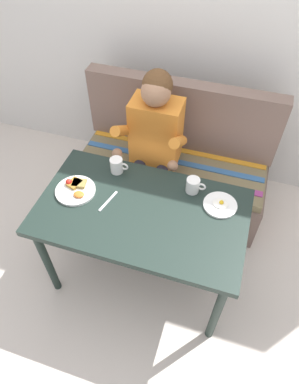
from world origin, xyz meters
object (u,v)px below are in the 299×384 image
(person, at_px, (153,140))
(fork, at_px, (108,201))
(table, at_px, (142,218))
(coffee_mug_second, at_px, (117,165))
(plate_breakfast, at_px, (76,189))
(couch, at_px, (173,169))
(coffee_mug, at_px, (193,185))
(plate_eggs, at_px, (220,205))

(person, bearing_deg, fork, -98.66)
(table, distance_m, coffee_mug_second, 0.37)
(table, relative_size, plate_breakfast, 5.06)
(couch, relative_size, fork, 8.47)
(couch, relative_size, coffee_mug, 12.20)
(couch, height_order, plate_breakfast, couch)
(plate_eggs, distance_m, coffee_mug_second, 0.67)
(couch, height_order, person, person)
(table, height_order, plate_breakfast, plate_breakfast)
(couch, xyz_separation_m, plate_eggs, (0.42, -0.60, 0.41))
(person, height_order, plate_breakfast, person)
(table, xyz_separation_m, fork, (-0.20, 0.00, 0.08))
(person, xyz_separation_m, coffee_mug_second, (-0.13, -0.34, 0.04))
(couch, distance_m, coffee_mug_second, 0.73)
(table, height_order, coffee_mug, coffee_mug)
(couch, xyz_separation_m, coffee_mug, (0.24, -0.53, 0.45))
(fork, bearing_deg, person, 95.71)
(table, relative_size, coffee_mug_second, 10.17)
(plate_breakfast, height_order, fork, plate_breakfast)
(plate_eggs, bearing_deg, plate_breakfast, -170.23)
(coffee_mug, bearing_deg, plate_breakfast, -162.43)
(plate_breakfast, distance_m, plate_eggs, 0.85)
(couch, distance_m, coffee_mug, 0.74)
(coffee_mug, xyz_separation_m, fork, (-0.45, -0.23, -0.05))
(table, relative_size, couch, 0.83)
(person, bearing_deg, couch, 56.85)
(plate_breakfast, bearing_deg, couch, 60.58)
(table, distance_m, couch, 0.83)
(person, xyz_separation_m, fork, (-0.09, -0.59, -0.01))
(coffee_mug, bearing_deg, person, 134.82)
(coffee_mug, bearing_deg, plate_eggs, -20.34)
(coffee_mug_second, bearing_deg, table, -45.60)
(couch, height_order, plate_eggs, couch)
(person, bearing_deg, table, -79.04)
(coffee_mug_second, bearing_deg, person, 69.38)
(plate_eggs, height_order, fork, plate_eggs)
(table, distance_m, person, 0.61)
(person, relative_size, fork, 7.13)
(couch, xyz_separation_m, plate_breakfast, (-0.42, -0.75, 0.41))
(person, xyz_separation_m, plate_eggs, (0.53, -0.43, -0.00))
(plate_breakfast, distance_m, fork, 0.22)
(coffee_mug, bearing_deg, coffee_mug_second, 177.84)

